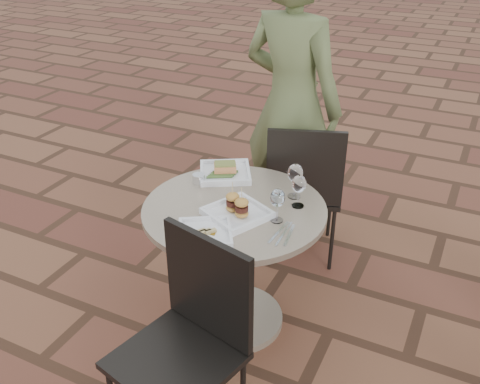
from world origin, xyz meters
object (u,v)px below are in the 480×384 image
at_px(cafe_table, 235,248).
at_px(plate_salmon, 225,172).
at_px(chair_far, 304,183).
at_px(plate_sliders, 237,210).
at_px(diner, 292,105).
at_px(chair_near, 191,329).
at_px(plate_tuna, 205,233).

relative_size(cafe_table, plate_salmon, 2.47).
height_order(cafe_table, plate_salmon, plate_salmon).
relative_size(chair_far, plate_salmon, 2.56).
xyz_separation_m(plate_salmon, plate_sliders, (0.24, -0.35, 0.01)).
bearing_deg(cafe_table, diner, 95.01).
height_order(cafe_table, diner, diner).
relative_size(chair_near, plate_tuna, 2.89).
distance_m(diner, plate_sliders, 1.05).
xyz_separation_m(diner, plate_tuna, (0.08, -1.24, -0.18)).
distance_m(cafe_table, plate_salmon, 0.43).
height_order(diner, plate_sliders, diner).
distance_m(cafe_table, plate_sliders, 0.29).
bearing_deg(plate_salmon, plate_tuna, -71.28).
xyz_separation_m(cafe_table, diner, (-0.08, 0.96, 0.44)).
bearing_deg(chair_near, plate_sliders, 112.02).
distance_m(chair_near, diner, 1.67).
distance_m(cafe_table, diner, 1.06).
bearing_deg(plate_tuna, chair_near, -69.52).
distance_m(cafe_table, chair_near, 0.67).
relative_size(chair_near, plate_salmon, 2.56).
distance_m(cafe_table, plate_tuna, 0.38).
xyz_separation_m(plate_sliders, plate_tuna, (-0.06, -0.21, -0.02)).
bearing_deg(cafe_table, plate_salmon, 125.21).
height_order(diner, plate_salmon, diner).
bearing_deg(plate_salmon, chair_near, -70.57).
distance_m(chair_near, plate_salmon, 1.01).
xyz_separation_m(chair_near, plate_salmon, (-0.33, 0.93, 0.20)).
bearing_deg(chair_near, plate_salmon, 123.30).
bearing_deg(cafe_table, chair_near, -78.55).
relative_size(cafe_table, chair_far, 0.97).
xyz_separation_m(cafe_table, plate_tuna, (-0.01, -0.28, 0.26)).
distance_m(chair_far, plate_tuna, 1.01).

